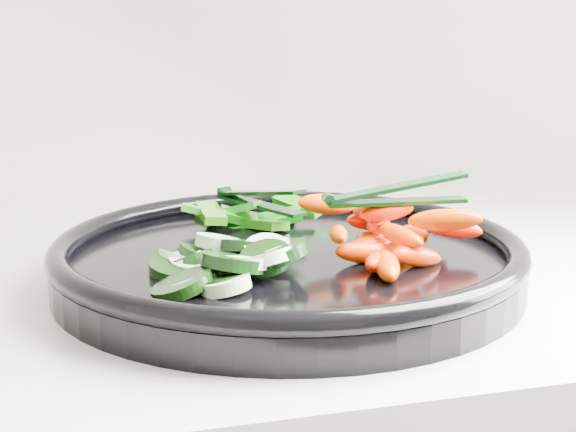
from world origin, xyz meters
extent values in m
cube|color=silver|center=(0.00, 1.70, 0.92)|extent=(2.02, 0.62, 0.03)
cylinder|color=black|center=(-0.12, 1.62, 0.94)|extent=(0.49, 0.49, 0.02)
torus|color=black|center=(-0.12, 1.62, 0.96)|extent=(0.50, 0.50, 0.02)
cylinder|color=black|center=(-0.21, 1.54, 0.96)|extent=(0.05, 0.05, 0.03)
cylinder|color=#CBECBD|center=(-0.21, 1.55, 0.96)|extent=(0.03, 0.03, 0.02)
cylinder|color=black|center=(-0.19, 1.60, 0.96)|extent=(0.06, 0.06, 0.03)
cylinder|color=#CDEFBF|center=(-0.21, 1.60, 0.96)|extent=(0.05, 0.05, 0.02)
cylinder|color=black|center=(-0.19, 1.54, 0.96)|extent=(0.05, 0.05, 0.02)
cylinder|color=#E1FAC8|center=(-0.19, 1.53, 0.96)|extent=(0.04, 0.04, 0.02)
cylinder|color=black|center=(-0.17, 1.59, 0.96)|extent=(0.05, 0.05, 0.02)
cylinder|color=#D2F5C4|center=(-0.18, 1.61, 0.96)|extent=(0.05, 0.05, 0.02)
cylinder|color=black|center=(-0.19, 1.60, 0.96)|extent=(0.05, 0.05, 0.01)
cylinder|color=beige|center=(-0.19, 1.60, 0.96)|extent=(0.04, 0.04, 0.01)
cylinder|color=black|center=(-0.21, 1.58, 0.96)|extent=(0.05, 0.05, 0.02)
cylinder|color=#B7D2A8|center=(-0.20, 1.59, 0.96)|extent=(0.05, 0.05, 0.02)
cylinder|color=black|center=(-0.20, 1.60, 0.96)|extent=(0.06, 0.06, 0.03)
cylinder|color=#E0F7C6|center=(-0.21, 1.59, 0.96)|extent=(0.04, 0.04, 0.02)
cylinder|color=black|center=(-0.14, 1.56, 0.97)|extent=(0.07, 0.07, 0.03)
cylinder|color=#DFF4C3|center=(-0.15, 1.55, 0.97)|extent=(0.04, 0.04, 0.03)
cylinder|color=black|center=(-0.16, 1.59, 0.97)|extent=(0.06, 0.06, 0.02)
cylinder|color=beige|center=(-0.18, 1.61, 0.97)|extent=(0.05, 0.05, 0.02)
cylinder|color=black|center=(-0.15, 1.56, 0.97)|extent=(0.04, 0.04, 0.03)
cylinder|color=beige|center=(-0.15, 1.57, 0.97)|extent=(0.05, 0.05, 0.03)
cylinder|color=black|center=(-0.14, 1.57, 0.97)|extent=(0.05, 0.05, 0.02)
cylinder|color=beige|center=(-0.14, 1.57, 0.97)|extent=(0.04, 0.04, 0.02)
cylinder|color=black|center=(-0.18, 1.55, 0.97)|extent=(0.07, 0.07, 0.02)
cylinder|color=beige|center=(-0.17, 1.55, 0.97)|extent=(0.04, 0.04, 0.02)
ellipsoid|color=#FA4A00|center=(-0.04, 1.57, 0.96)|extent=(0.05, 0.03, 0.03)
ellipsoid|color=#E03800|center=(-0.07, 1.57, 0.96)|extent=(0.05, 0.02, 0.03)
ellipsoid|color=#DB4A00|center=(-0.07, 1.53, 0.96)|extent=(0.03, 0.05, 0.02)
ellipsoid|color=#DC4000|center=(-0.06, 1.60, 0.96)|extent=(0.02, 0.05, 0.03)
ellipsoid|color=#F05400|center=(-0.04, 1.55, 0.96)|extent=(0.05, 0.03, 0.03)
ellipsoid|color=#DE3100|center=(-0.06, 1.60, 0.96)|extent=(0.04, 0.05, 0.02)
ellipsoid|color=red|center=(-0.07, 1.55, 0.96)|extent=(0.04, 0.04, 0.02)
ellipsoid|color=#FE4900|center=(-0.05, 1.58, 0.96)|extent=(0.05, 0.02, 0.03)
ellipsoid|color=#E05100|center=(-0.01, 1.62, 0.96)|extent=(0.02, 0.05, 0.02)
ellipsoid|color=red|center=(-0.04, 1.63, 0.96)|extent=(0.02, 0.04, 0.02)
ellipsoid|color=#FF3900|center=(-0.09, 1.58, 0.98)|extent=(0.02, 0.05, 0.02)
ellipsoid|color=red|center=(0.00, 1.59, 0.98)|extent=(0.05, 0.05, 0.03)
ellipsoid|color=#E93900|center=(-0.05, 1.60, 0.98)|extent=(0.04, 0.05, 0.03)
ellipsoid|color=#FF5B00|center=(-0.05, 1.56, 0.98)|extent=(0.03, 0.05, 0.02)
ellipsoid|color=#FB0D00|center=(-0.05, 1.61, 0.98)|extent=(0.05, 0.02, 0.02)
ellipsoid|color=#F00E00|center=(0.00, 1.58, 0.98)|extent=(0.06, 0.04, 0.02)
ellipsoid|color=#F85A00|center=(-0.05, 1.59, 0.99)|extent=(0.05, 0.05, 0.03)
ellipsoid|color=#E63700|center=(-0.08, 1.62, 0.99)|extent=(0.05, 0.02, 0.02)
ellipsoid|color=red|center=(-0.05, 1.58, 0.99)|extent=(0.04, 0.02, 0.02)
ellipsoid|color=#FF4100|center=(-0.02, 1.55, 0.99)|extent=(0.06, 0.05, 0.03)
cube|color=#1E740B|center=(-0.12, 1.72, 0.96)|extent=(0.07, 0.02, 0.03)
cube|color=#216609|center=(-0.09, 1.72, 0.96)|extent=(0.03, 0.05, 0.02)
cube|color=#1B6609|center=(-0.12, 1.70, 0.96)|extent=(0.04, 0.06, 0.02)
cube|color=#09630A|center=(-0.12, 1.71, 0.96)|extent=(0.07, 0.03, 0.02)
cube|color=#09610C|center=(-0.15, 1.74, 0.96)|extent=(0.04, 0.05, 0.01)
cube|color=#0A6B11|center=(-0.14, 1.72, 0.97)|extent=(0.05, 0.04, 0.02)
cube|color=#20750B|center=(-0.17, 1.72, 0.97)|extent=(0.05, 0.02, 0.02)
cube|color=#246A0A|center=(-0.16, 1.71, 0.97)|extent=(0.02, 0.06, 0.01)
cube|color=#0B7510|center=(-0.08, 1.73, 0.97)|extent=(0.04, 0.05, 0.02)
cylinder|color=black|center=(-0.09, 1.59, 1.00)|extent=(0.01, 0.01, 0.01)
cube|color=black|center=(-0.04, 1.58, 1.00)|extent=(0.11, 0.03, 0.00)
cube|color=black|center=(-0.04, 1.58, 1.01)|extent=(0.11, 0.03, 0.02)
cylinder|color=black|center=(-0.14, 1.76, 0.98)|extent=(0.01, 0.01, 0.01)
cube|color=black|center=(-0.12, 1.71, 0.97)|extent=(0.06, 0.11, 0.00)
cube|color=black|center=(-0.12, 1.71, 0.99)|extent=(0.06, 0.11, 0.02)
camera|label=1|loc=(-0.28, 1.02, 1.13)|focal=50.00mm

